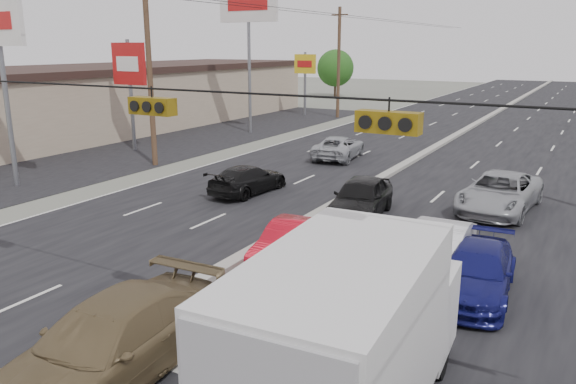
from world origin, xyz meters
name	(u,v)px	position (x,y,z in m)	size (l,w,h in m)	color
ground	(119,331)	(0.00, 0.00, 0.00)	(200.00, 200.00, 0.00)	#606356
road_surface	(442,144)	(0.00, 30.00, 0.00)	(20.00, 160.00, 0.02)	black
center_median	(442,143)	(0.00, 30.00, 0.10)	(0.50, 160.00, 0.20)	gray
strip_mall	(113,99)	(-26.00, 25.00, 2.30)	(12.00, 42.00, 4.60)	tan
parking_lot	(201,135)	(-17.00, 25.00, 0.00)	(10.00, 42.00, 0.02)	black
utility_pole_left_b	(150,74)	(-12.50, 15.00, 5.11)	(1.60, 0.30, 10.00)	#422D1E
utility_pole_left_c	(339,62)	(-12.50, 40.00, 5.11)	(1.60, 0.30, 10.00)	#422D1E
traffic_signals	(149,104)	(1.40, 0.00, 5.49)	(25.00, 0.30, 0.54)	black
pole_sign_mid	(129,70)	(-17.00, 18.00, 5.11)	(2.60, 0.25, 7.00)	slate
pole_sign_billboard	(248,14)	(-14.50, 28.00, 8.87)	(5.00, 0.25, 11.00)	slate
pole_sign_far	(305,69)	(-16.00, 40.00, 4.41)	(2.20, 0.25, 6.00)	slate
tree_left_far	(335,68)	(-22.00, 60.00, 3.72)	(4.80, 4.80, 6.12)	#382619
box_truck	(352,340)	(6.24, -0.59, 1.80)	(2.80, 7.05, 3.51)	black
tan_sedan	(109,345)	(1.40, -1.56, 0.83)	(2.31, 5.69, 1.65)	brown
red_sedan	(290,243)	(1.40, 5.92, 0.64)	(1.36, 3.90, 1.28)	#B80B1B
queue_car_a	(361,198)	(1.51, 11.44, 0.79)	(1.87, 4.65, 1.59)	black
queue_car_b	(437,251)	(5.68, 7.16, 0.73)	(1.55, 4.46, 1.47)	silver
queue_car_c	(500,193)	(6.16, 15.01, 0.77)	(2.57, 5.57, 1.55)	#979A9E
queue_car_d	(476,272)	(7.00, 6.29, 0.66)	(1.86, 4.58, 1.33)	navy
oncoming_near	(248,180)	(-4.44, 12.39, 0.64)	(1.80, 4.43, 1.28)	black
oncoming_far	(339,148)	(-4.18, 21.89, 0.68)	(2.25, 4.88, 1.36)	#9FA3A7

